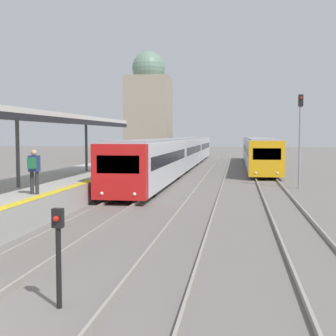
{
  "coord_description": "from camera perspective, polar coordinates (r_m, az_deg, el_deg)",
  "views": [
    {
      "loc": [
        5.32,
        -6.76,
        3.23
      ],
      "look_at": [
        1.83,
        16.61,
        1.55
      ],
      "focal_mm": 50.0,
      "sensor_mm": 36.0,
      "label": 1
    }
  ],
  "objects": [
    {
      "name": "signal_post_near",
      "position": [
        8.98,
        -13.23,
        -9.33
      ],
      "size": [
        0.2,
        0.22,
        1.88
      ],
      "color": "black",
      "rests_on": "ground_plane"
    },
    {
      "name": "person_on_platform",
      "position": [
        18.04,
        -16.04,
        0.0
      ],
      "size": [
        0.4,
        0.4,
        1.66
      ],
      "color": "#2D2D33",
      "rests_on": "station_platform"
    },
    {
      "name": "train_near",
      "position": [
        44.54,
        1.62,
        2.01
      ],
      "size": [
        2.55,
        47.57,
        2.93
      ],
      "color": "red",
      "rests_on": "ground_plane"
    },
    {
      "name": "distant_domed_building",
      "position": [
        60.68,
        -2.36,
        7.19
      ],
      "size": [
        5.47,
        5.47,
        13.88
      ],
      "color": "gray",
      "rests_on": "ground_plane"
    },
    {
      "name": "platform_canopy",
      "position": [
        20.65,
        -17.83,
        6.09
      ],
      "size": [
        4.0,
        22.55,
        3.14
      ],
      "color": "beige",
      "rests_on": "station_platform"
    },
    {
      "name": "signal_mast_far",
      "position": [
        29.0,
        15.81,
        4.42
      ],
      "size": [
        0.28,
        0.29,
        5.61
      ],
      "color": "gray",
      "rests_on": "ground_plane"
    },
    {
      "name": "train_far",
      "position": [
        48.69,
        10.86,
        2.11
      ],
      "size": [
        2.51,
        30.92,
        2.93
      ],
      "color": "gold",
      "rests_on": "ground_plane"
    }
  ]
}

